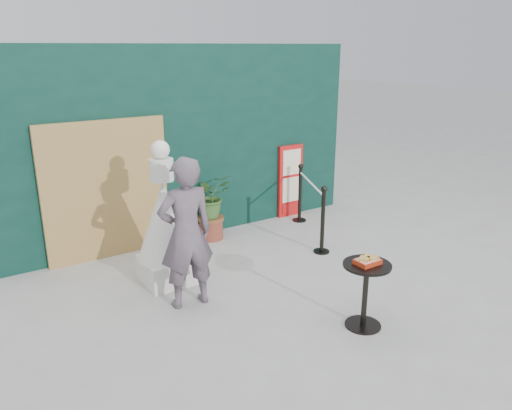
% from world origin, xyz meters
% --- Properties ---
extents(ground, '(60.00, 60.00, 0.00)m').
position_xyz_m(ground, '(0.00, 0.00, 0.00)').
color(ground, '#ADAAA5').
rests_on(ground, ground).
extents(back_wall, '(6.00, 0.30, 3.00)m').
position_xyz_m(back_wall, '(0.00, 3.15, 1.50)').
color(back_wall, black).
rests_on(back_wall, ground).
extents(bamboo_fence, '(1.80, 0.08, 2.00)m').
position_xyz_m(bamboo_fence, '(-1.40, 2.94, 1.00)').
color(bamboo_fence, tan).
rests_on(bamboo_fence, ground).
extents(woman, '(0.69, 0.48, 1.81)m').
position_xyz_m(woman, '(-1.10, 1.00, 0.90)').
color(woman, '#61535D').
rests_on(woman, ground).
extents(menu_board, '(0.50, 0.07, 1.30)m').
position_xyz_m(menu_board, '(1.90, 2.95, 0.65)').
color(menu_board, red).
rests_on(menu_board, ground).
extents(statue, '(0.73, 0.73, 1.88)m').
position_xyz_m(statue, '(-1.07, 1.69, 0.77)').
color(statue, silver).
rests_on(statue, ground).
extents(cafe_table, '(0.52, 0.52, 0.75)m').
position_xyz_m(cafe_table, '(0.28, -0.52, 0.50)').
color(cafe_table, black).
rests_on(cafe_table, ground).
extents(food_basket, '(0.26, 0.19, 0.11)m').
position_xyz_m(food_basket, '(0.29, -0.52, 0.79)').
color(food_basket, '#AC2D12').
rests_on(food_basket, cafe_table).
extents(planter, '(0.63, 0.54, 1.07)m').
position_xyz_m(planter, '(0.15, 2.73, 0.62)').
color(planter, brown).
rests_on(planter, ground).
extents(stanchion_barrier, '(0.84, 1.54, 1.03)m').
position_xyz_m(stanchion_barrier, '(1.56, 1.97, 0.49)').
color(stanchion_barrier, black).
rests_on(stanchion_barrier, ground).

